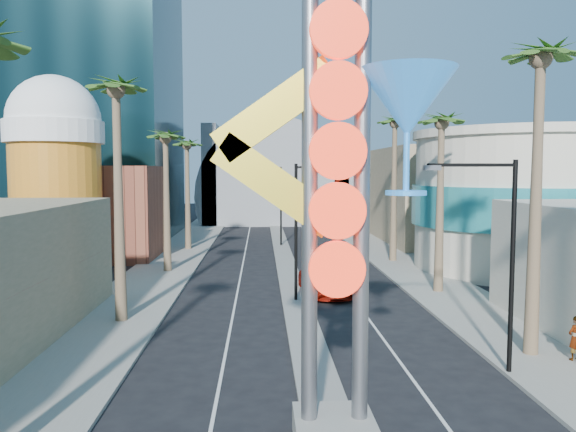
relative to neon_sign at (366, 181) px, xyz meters
The scene contains 21 objects.
sidewalk_west 34.43m from the neon_sign, 107.85° to the left, with size 5.00×100.00×0.15m, color gray.
sidewalk_east 33.97m from the neon_sign, 74.84° to the left, with size 5.00×100.00×0.15m, color gray.
median 35.79m from the neon_sign, 91.33° to the left, with size 1.60×84.00×0.15m, color gray.
hotel_tower 56.91m from the neon_sign, 114.95° to the left, with size 20.00×20.00×50.00m, color black.
brick_filler_west 39.01m from the neon_sign, 115.64° to the left, with size 10.00×10.00×8.00m, color brown.
filler_east 47.58m from the neon_sign, 71.37° to the left, with size 10.00×20.00×10.00m, color #8F7E5C.
beer_mug 32.39m from the neon_sign, 123.38° to the left, with size 7.00×7.00×14.50m.
turquoise_building 32.10m from the neon_sign, 57.56° to the left, with size 16.60×16.60×10.60m.
canopy 69.11m from the neon_sign, 90.68° to the left, with size 22.00×16.00×22.00m.
neon_sign is the anchor object (origin of this frame).
streetlight_0 17.21m from the neon_sign, 90.90° to the left, with size 3.79×0.25×8.00m.
streetlight_1 41.13m from the neon_sign, 91.90° to the left, with size 3.79×0.25×8.00m.
streetlight_2 8.15m from the neon_sign, 40.46° to the left, with size 3.45×0.25×8.00m.
palm_1 16.70m from the neon_sign, 126.98° to the left, with size 2.40×2.40×12.70m.
palm_2 28.85m from the neon_sign, 109.95° to the left, with size 2.40×2.40×11.20m.
palm_3 40.31m from the neon_sign, 104.11° to the left, with size 2.40×2.40×11.20m.
palm_5 11.50m from the neon_sign, 40.70° to the left, with size 2.40×2.40×13.20m.
palm_6 20.89m from the neon_sign, 66.74° to the left, with size 2.40×2.40×11.70m.
palm_7 32.29m from the neon_sign, 75.23° to the left, with size 2.40×2.40×12.70m.
red_pickup 20.08m from the neon_sign, 86.42° to the left, with size 2.67×5.80×1.61m, color #A91A0D.
pedestrian_a 12.95m from the neon_sign, 32.82° to the left, with size 0.64×0.42×1.76m, color gray.
Camera 1 is at (-2.00, -11.91, 7.59)m, focal length 35.00 mm.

